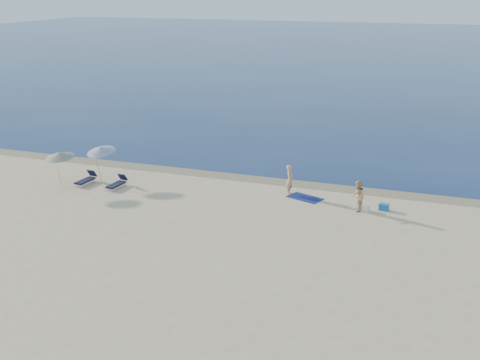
% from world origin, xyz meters
% --- Properties ---
extents(ground, '(160.00, 160.00, 0.00)m').
position_xyz_m(ground, '(0.00, 0.00, 0.00)').
color(ground, beige).
rests_on(ground, ground).
extents(sea, '(240.00, 160.00, 0.01)m').
position_xyz_m(sea, '(0.00, 100.00, 0.00)').
color(sea, '#0C1F4A').
rests_on(sea, ground).
extents(wet_sand_strip, '(240.00, 1.60, 0.00)m').
position_xyz_m(wet_sand_strip, '(0.00, 19.40, 0.00)').
color(wet_sand_strip, '#847254').
rests_on(wet_sand_strip, ground).
extents(person_left, '(0.46, 0.67, 1.77)m').
position_xyz_m(person_left, '(2.03, 17.30, 0.89)').
color(person_left, tan).
rests_on(person_left, ground).
extents(person_right, '(0.70, 0.86, 1.67)m').
position_xyz_m(person_right, '(6.10, 15.98, 0.84)').
color(person_right, tan).
rests_on(person_right, ground).
extents(beach_towel, '(2.15, 1.65, 0.03)m').
position_xyz_m(beach_towel, '(3.01, 17.00, 0.02)').
color(beach_towel, '#101952').
rests_on(beach_towel, ground).
extents(white_bag, '(0.42, 0.37, 0.33)m').
position_xyz_m(white_bag, '(6.53, 16.12, 0.17)').
color(white_bag, white).
rests_on(white_bag, ground).
extents(blue_cooler, '(0.55, 0.44, 0.36)m').
position_xyz_m(blue_cooler, '(7.44, 16.56, 0.18)').
color(blue_cooler, '#1E60A5').
rests_on(blue_cooler, ground).
extents(umbrella_near, '(2.13, 2.15, 2.34)m').
position_xyz_m(umbrella_near, '(-9.51, 16.02, 1.96)').
color(umbrella_near, silver).
rests_on(umbrella_near, ground).
extents(umbrella_far, '(1.93, 1.96, 2.31)m').
position_xyz_m(umbrella_far, '(-11.09, 14.10, 1.99)').
color(umbrella_far, silver).
rests_on(umbrella_far, ground).
extents(lounger_left, '(0.66, 1.64, 0.71)m').
position_xyz_m(lounger_left, '(-10.14, 15.17, 0.26)').
color(lounger_left, '#121633').
rests_on(lounger_left, ground).
extents(lounger_right, '(0.67, 1.62, 0.70)m').
position_xyz_m(lounger_right, '(-7.99, 15.14, 0.25)').
color(lounger_right, black).
rests_on(lounger_right, ground).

